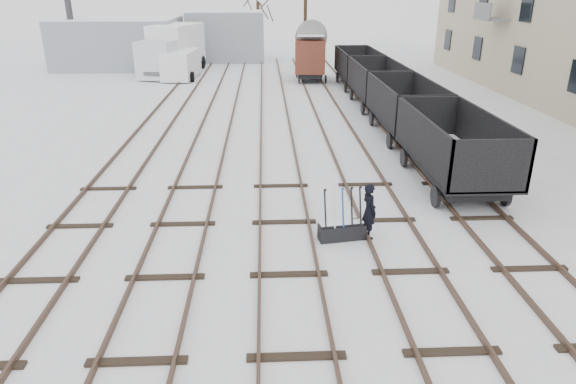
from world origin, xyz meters
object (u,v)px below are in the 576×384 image
(crane, at_px, (74,37))
(lorry, at_px, (173,49))
(freight_wagon_a, at_px, (452,158))
(box_van_wagon, at_px, (311,54))
(ground_frame, at_px, (342,230))
(panel_van, at_px, (181,64))
(worker, at_px, (369,211))

(crane, bearing_deg, lorry, -34.19)
(freight_wagon_a, xyz_separation_m, box_van_wagon, (-3.02, 22.03, 0.99))
(ground_frame, distance_m, crane, 36.33)
(lorry, bearing_deg, ground_frame, -58.97)
(ground_frame, distance_m, panel_van, 28.53)
(worker, distance_m, crane, 36.58)
(ground_frame, relative_size, panel_van, 0.30)
(ground_frame, height_order, box_van_wagon, box_van_wagon)
(worker, relative_size, box_van_wagon, 0.34)
(ground_frame, relative_size, worker, 0.93)
(freight_wagon_a, height_order, crane, crane)
(worker, relative_size, freight_wagon_a, 0.26)
(box_van_wagon, bearing_deg, freight_wagon_a, -75.39)
(freight_wagon_a, relative_size, crane, 0.60)
(freight_wagon_a, bearing_deg, panel_van, 118.90)
(freight_wagon_a, relative_size, lorry, 0.72)
(box_van_wagon, height_order, crane, crane)
(freight_wagon_a, distance_m, lorry, 29.02)
(panel_van, xyz_separation_m, crane, (-9.24, 4.42, 1.64))
(ground_frame, height_order, panel_van, panel_van)
(worker, xyz_separation_m, lorry, (-10.06, 29.53, 1.14))
(worker, bearing_deg, box_van_wagon, -19.47)
(lorry, bearing_deg, panel_van, -54.40)
(worker, xyz_separation_m, crane, (-18.34, 31.60, 1.93))
(panel_van, relative_size, crane, 0.47)
(freight_wagon_a, distance_m, panel_van, 26.47)
(worker, height_order, freight_wagon_a, freight_wagon_a)
(worker, relative_size, panel_van, 0.32)
(box_van_wagon, bearing_deg, crane, 170.47)
(worker, bearing_deg, freight_wagon_a, -60.71)
(ground_frame, height_order, freight_wagon_a, freight_wagon_a)
(ground_frame, bearing_deg, panel_van, 97.89)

